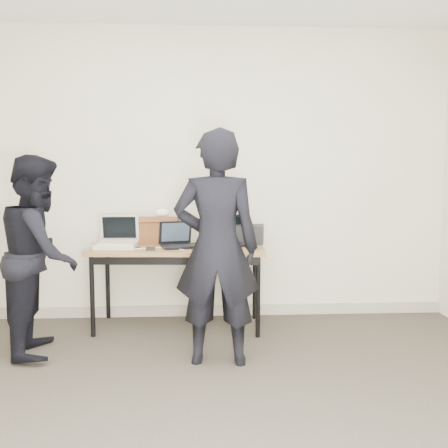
{
  "coord_description": "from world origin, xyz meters",
  "views": [
    {
      "loc": [
        -0.12,
        -2.44,
        1.38
      ],
      "look_at": [
        0.1,
        1.6,
        0.95
      ],
      "focal_mm": 40.0,
      "sensor_mm": 36.0,
      "label": 1
    }
  ],
  "objects": [
    {
      "name": "person_observer",
      "position": [
        -1.31,
        1.36,
        0.75
      ],
      "size": [
        0.67,
        0.81,
        1.5
      ],
      "primitive_type": "imported",
      "rotation": [
        0.0,
        0.0,
        1.72
      ],
      "color": "black",
      "rests_on": "ground"
    },
    {
      "name": "baseboard",
      "position": [
        0.0,
        2.23,
        0.05
      ],
      "size": [
        4.5,
        0.03,
        0.1
      ],
      "primitive_type": "cube",
      "color": "#A29586",
      "rests_on": "ground"
    },
    {
      "name": "equipment_box",
      "position": [
        0.34,
        2.08,
        0.8
      ],
      "size": [
        0.33,
        0.29,
        0.17
      ],
      "primitive_type": "cube",
      "rotation": [
        0.0,
        0.0,
        -0.17
      ],
      "color": "black",
      "rests_on": "desk"
    },
    {
      "name": "laptop_center",
      "position": [
        -0.29,
        1.89,
        0.77
      ],
      "size": [
        0.35,
        0.35,
        0.22
      ],
      "rotation": [
        0.0,
        0.0,
        0.27
      ],
      "color": "black",
      "rests_on": "desk"
    },
    {
      "name": "laptop_beige",
      "position": [
        -0.82,
        1.91,
        0.78
      ],
      "size": [
        0.35,
        0.34,
        0.28
      ],
      "rotation": [
        0.0,
        0.0,
        -0.03
      ],
      "color": "#C1B69A",
      "rests_on": "desk"
    },
    {
      "name": "room",
      "position": [
        0.0,
        0.0,
        1.35
      ],
      "size": [
        4.6,
        4.6,
        2.8
      ],
      "color": "#3B352D",
      "rests_on": "ground"
    },
    {
      "name": "power_brick",
      "position": [
        -0.51,
        1.72,
        0.73
      ],
      "size": [
        0.08,
        0.05,
        0.03
      ],
      "primitive_type": "cube",
      "rotation": [
        0.0,
        0.0,
        -0.03
      ],
      "color": "black",
      "rests_on": "desk"
    },
    {
      "name": "cables",
      "position": [
        -0.31,
        1.89,
        0.72
      ],
      "size": [
        1.14,
        0.41,
        0.01
      ],
      "rotation": [
        0.0,
        0.0,
        -0.16
      ],
      "color": "silver",
      "rests_on": "desk"
    },
    {
      "name": "leather_satchel",
      "position": [
        -0.47,
        2.11,
        0.85
      ],
      "size": [
        0.37,
        0.2,
        0.25
      ],
      "rotation": [
        0.0,
        0.0,
        -0.06
      ],
      "color": "#5C3218",
      "rests_on": "desk"
    },
    {
      "name": "laptop_right",
      "position": [
        0.17,
        2.02,
        0.78
      ],
      "size": [
        0.43,
        0.42,
        0.26
      ],
      "rotation": [
        0.0,
        0.0,
        0.25
      ],
      "color": "black",
      "rests_on": "desk"
    },
    {
      "name": "desk",
      "position": [
        -0.29,
        1.88,
        0.66
      ],
      "size": [
        1.54,
        0.74,
        0.72
      ],
      "rotation": [
        0.0,
        0.0,
        -0.06
      ],
      "color": "olive",
      "rests_on": "ground"
    },
    {
      "name": "person_typist",
      "position": [
        0.02,
        1.06,
        0.84
      ],
      "size": [
        0.64,
        0.45,
        1.67
      ],
      "primitive_type": "imported",
      "rotation": [
        0.0,
        0.0,
        3.06
      ],
      "color": "black",
      "rests_on": "ground"
    },
    {
      "name": "tissue",
      "position": [
        -0.44,
        2.12,
        1.0
      ],
      "size": [
        0.14,
        0.11,
        0.08
      ],
      "primitive_type": "ellipsoid",
      "rotation": [
        0.0,
        0.0,
        0.08
      ],
      "color": "white",
      "rests_on": "leather_satchel"
    }
  ]
}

